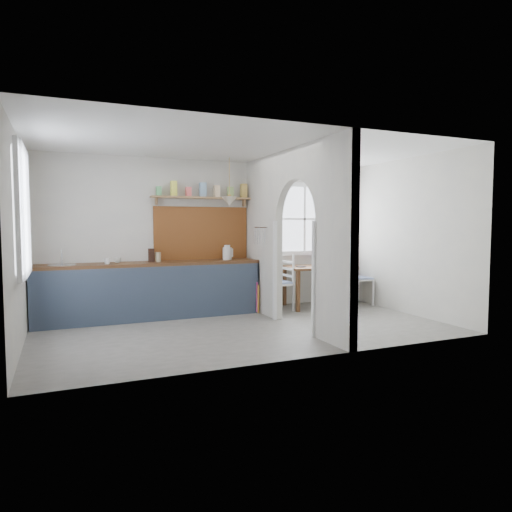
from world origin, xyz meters
name	(u,v)px	position (x,y,z in m)	size (l,w,h in m)	color
floor	(247,329)	(0.00, 0.00, 0.00)	(5.80, 3.20, 0.01)	gray
ceiling	(247,146)	(0.00, 0.00, 2.60)	(5.80, 3.20, 0.01)	#BCB8B1
walls	(247,238)	(0.00, 0.00, 1.30)	(5.81, 3.21, 2.60)	#BCB8B1
partition	(289,228)	(0.70, 0.06, 1.45)	(0.12, 3.20, 2.60)	#BCB8B1
kitchen_window	(20,212)	(-2.87, 0.00, 1.65)	(0.10, 1.16, 1.50)	white
nook_window	(304,219)	(1.80, 1.56, 1.60)	(1.76, 0.10, 1.30)	white
counter	(151,290)	(-1.13, 1.33, 0.46)	(3.50, 0.60, 0.90)	brown
sink	(62,266)	(-2.43, 1.30, 0.89)	(0.40, 0.40, 0.02)	silver
backsplash	(202,233)	(-0.20, 1.58, 1.35)	(1.65, 0.03, 0.90)	brown
shelf	(203,195)	(-0.20, 1.49, 2.00)	(1.75, 0.20, 0.21)	olive
pendant_lamp	(229,201)	(0.15, 1.15, 1.88)	(0.26, 0.26, 0.16)	beige
utensil_rail	(261,227)	(0.61, 0.90, 1.45)	(0.02, 0.02, 0.50)	silver
dining_table	(319,286)	(1.85, 1.11, 0.37)	(1.19, 0.80, 0.75)	brown
chair_left	(277,282)	(1.01, 1.10, 0.49)	(0.45, 0.45, 0.98)	white
chair_right	(360,278)	(2.74, 1.09, 0.49)	(0.45, 0.45, 0.99)	white
kettle	(227,252)	(0.17, 1.33, 1.02)	(0.21, 0.17, 0.25)	silver
mug_a	(107,261)	(-1.81, 1.17, 0.95)	(0.10, 0.10, 0.09)	silver
mug_b	(118,260)	(-1.63, 1.38, 0.94)	(0.10, 0.10, 0.08)	silver
knife_block	(151,255)	(-1.11, 1.35, 1.01)	(0.10, 0.14, 0.21)	black
jar	(158,257)	(-1.01, 1.32, 0.98)	(0.10, 0.10, 0.15)	tan
towel_magenta	(257,297)	(0.58, 0.99, 0.28)	(0.02, 0.03, 0.50)	#D0368E
towel_orange	(258,299)	(0.58, 0.94, 0.25)	(0.02, 0.03, 0.47)	#BE7C28
bowl	(336,264)	(2.13, 0.97, 0.78)	(0.27, 0.27, 0.07)	silver
table_cup	(317,265)	(1.69, 0.92, 0.79)	(0.10, 0.10, 0.09)	#567A59
plate	(301,267)	(1.46, 1.07, 0.75)	(0.18, 0.18, 0.01)	black
vase	(317,259)	(1.95, 1.33, 0.85)	(0.19, 0.19, 0.20)	#6E377C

